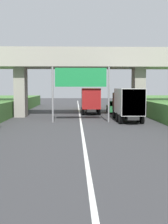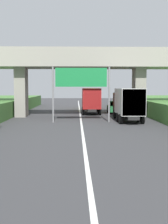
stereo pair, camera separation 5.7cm
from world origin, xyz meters
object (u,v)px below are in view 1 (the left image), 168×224
at_px(truck_yellow, 90,97).
at_px(car_green, 114,107).
at_px(truck_black, 127,103).
at_px(overhead_highway_sign, 81,81).
at_px(truck_red, 90,99).

height_order(truck_yellow, car_green, truck_yellow).
distance_m(truck_yellow, car_green, 9.81).
relative_size(truck_black, car_green, 1.78).
xyz_separation_m(truck_yellow, car_green, (2.85, -9.32, -1.08)).
bearing_deg(overhead_highway_sign, car_green, 64.04).
height_order(overhead_highway_sign, truck_black, overhead_highway_sign).
xyz_separation_m(overhead_highway_sign, truck_black, (4.89, 0.77, -2.24)).
relative_size(overhead_highway_sign, truck_red, 0.81).
xyz_separation_m(truck_yellow, truck_red, (-0.47, -9.44, 0.00)).
bearing_deg(car_green, overhead_highway_sign, -115.96).
height_order(truck_yellow, truck_black, same).
bearing_deg(overhead_highway_sign, truck_yellow, 84.23).
height_order(truck_red, car_green, truck_red).
bearing_deg(truck_black, truck_red, 110.99).
distance_m(truck_yellow, truck_black, 18.61).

